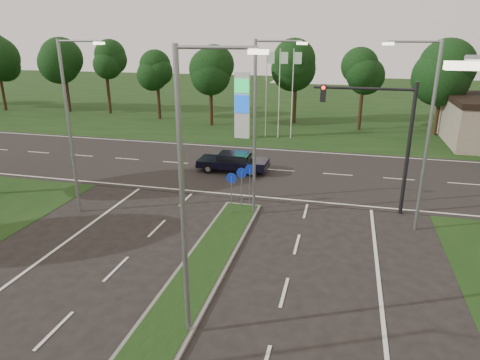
# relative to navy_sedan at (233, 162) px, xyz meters

# --- Properties ---
(verge_far) EXTENTS (160.00, 50.00, 0.02)m
(verge_far) POSITION_rel_navy_sedan_xyz_m (2.19, 31.99, -0.71)
(verge_far) COLOR black
(verge_far) RESTS_ON ground
(cross_road) EXTENTS (160.00, 12.00, 0.02)m
(cross_road) POSITION_rel_navy_sedan_xyz_m (2.19, 0.99, -0.71)
(cross_road) COLOR black
(cross_road) RESTS_ON ground
(streetlight_median_near) EXTENTS (2.53, 0.22, 9.00)m
(streetlight_median_near) POSITION_rel_navy_sedan_xyz_m (3.19, -17.01, 4.36)
(streetlight_median_near) COLOR gray
(streetlight_median_near) RESTS_ON ground
(streetlight_median_far) EXTENTS (2.53, 0.22, 9.00)m
(streetlight_median_far) POSITION_rel_navy_sedan_xyz_m (3.19, -7.01, 4.36)
(streetlight_median_far) COLOR gray
(streetlight_median_far) RESTS_ON ground
(streetlight_left_far) EXTENTS (2.53, 0.22, 9.00)m
(streetlight_left_far) POSITION_rel_navy_sedan_xyz_m (-6.11, -9.01, 4.36)
(streetlight_left_far) COLOR gray
(streetlight_left_far) RESTS_ON ground
(streetlight_right_far) EXTENTS (2.53, 0.22, 9.00)m
(streetlight_right_far) POSITION_rel_navy_sedan_xyz_m (10.99, -7.01, 4.36)
(streetlight_right_far) COLOR gray
(streetlight_right_far) RESTS_ON ground
(traffic_signal) EXTENTS (5.10, 0.42, 7.00)m
(traffic_signal) POSITION_rel_navy_sedan_xyz_m (9.38, -5.01, 3.94)
(traffic_signal) COLOR black
(traffic_signal) RESTS_ON ground
(median_signs) EXTENTS (1.16, 1.76, 2.38)m
(median_signs) POSITION_rel_navy_sedan_xyz_m (2.19, -6.61, 1.00)
(median_signs) COLOR gray
(median_signs) RESTS_ON ground
(gas_pylon) EXTENTS (5.80, 1.26, 8.00)m
(gas_pylon) POSITION_rel_navy_sedan_xyz_m (-1.60, 10.04, 2.48)
(gas_pylon) COLOR silver
(gas_pylon) RESTS_ON ground
(treeline_far) EXTENTS (6.00, 6.00, 9.90)m
(treeline_far) POSITION_rel_navy_sedan_xyz_m (2.29, 16.92, 6.12)
(treeline_far) COLOR black
(treeline_far) RESTS_ON ground
(navy_sedan) EXTENTS (4.85, 2.07, 1.33)m
(navy_sedan) POSITION_rel_navy_sedan_xyz_m (0.00, 0.00, 0.00)
(navy_sedan) COLOR black
(navy_sedan) RESTS_ON ground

